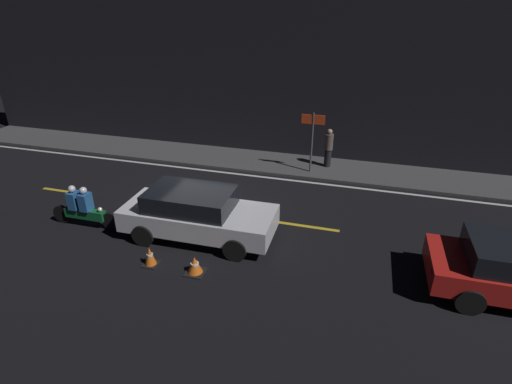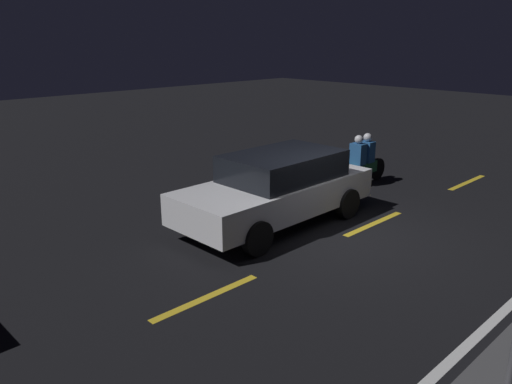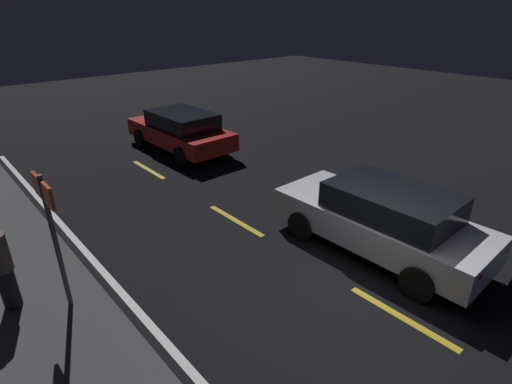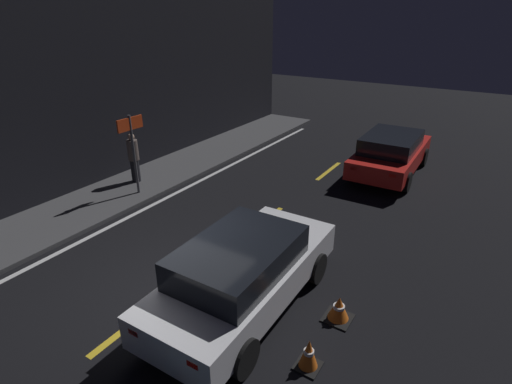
# 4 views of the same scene
# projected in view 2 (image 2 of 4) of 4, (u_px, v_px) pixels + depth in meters

# --- Properties ---
(ground_plane) EXTENTS (56.00, 56.00, 0.00)m
(ground_plane) POSITION_uv_depth(u_px,v_px,m) (345.00, 236.00, 9.89)
(ground_plane) COLOR black
(lane_dash_b) EXTENTS (2.00, 0.14, 0.01)m
(lane_dash_b) POSITION_uv_depth(u_px,v_px,m) (467.00, 182.00, 13.52)
(lane_dash_b) COLOR gold
(lane_dash_b) RESTS_ON ground
(lane_dash_c) EXTENTS (2.00, 0.14, 0.01)m
(lane_dash_c) POSITION_uv_depth(u_px,v_px,m) (374.00, 224.00, 10.55)
(lane_dash_c) COLOR gold
(lane_dash_c) RESTS_ON ground
(lane_dash_d) EXTENTS (2.00, 0.14, 0.01)m
(lane_dash_d) POSITION_uv_depth(u_px,v_px,m) (207.00, 297.00, 7.57)
(lane_dash_d) COLOR gold
(lane_dash_d) RESTS_ON ground
(sedan_white) EXTENTS (4.48, 1.96, 1.50)m
(sedan_white) POSITION_uv_depth(u_px,v_px,m) (278.00, 187.00, 10.36)
(sedan_white) COLOR silver
(sedan_white) RESTS_ON ground
(motorcycle) EXTENTS (2.35, 0.37, 1.37)m
(motorcycle) POSITION_uv_depth(u_px,v_px,m) (361.00, 162.00, 13.11)
(motorcycle) COLOR black
(motorcycle) RESTS_ON ground
(traffic_cone_near) EXTENTS (0.40, 0.40, 0.54)m
(traffic_cone_near) POSITION_uv_depth(u_px,v_px,m) (246.00, 188.00, 12.10)
(traffic_cone_near) COLOR black
(traffic_cone_near) RESTS_ON ground
(traffic_cone_mid) EXTENTS (0.51, 0.51, 0.48)m
(traffic_cone_mid) POSITION_uv_depth(u_px,v_px,m) (205.00, 201.00, 11.25)
(traffic_cone_mid) COLOR black
(traffic_cone_mid) RESTS_ON ground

